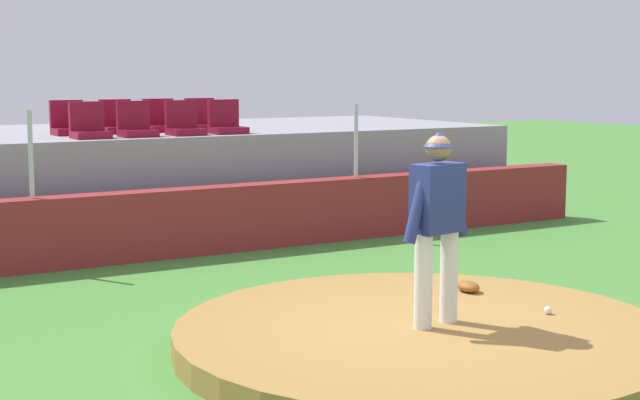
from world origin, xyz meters
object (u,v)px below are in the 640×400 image
at_px(pitcher, 437,214).
at_px(baseball, 548,310).
at_px(stadium_chair_7, 202,120).
at_px(stadium_chair_6, 160,121).
at_px(stadium_chair_2, 184,124).
at_px(stadium_chair_3, 226,123).
at_px(stadium_chair_0, 89,127).
at_px(fielding_glove, 468,286).
at_px(stadium_chair_1, 136,126).
at_px(stadium_chair_4, 69,124).
at_px(stadium_chair_5, 117,123).

xyz_separation_m(pitcher, baseball, (1.12, -0.22, -0.95)).
height_order(pitcher, baseball, pitcher).
relative_size(pitcher, stadium_chair_7, 3.40).
distance_m(stadium_chair_6, stadium_chair_7, 0.69).
relative_size(stadium_chair_2, stadium_chair_3, 1.00).
distance_m(pitcher, stadium_chair_0, 6.48).
relative_size(fielding_glove, stadium_chair_6, 0.60).
distance_m(stadium_chair_0, stadium_chair_6, 1.64).
bearing_deg(stadium_chair_1, stadium_chair_4, -50.42).
relative_size(stadium_chair_0, stadium_chair_1, 1.00).
bearing_deg(baseball, stadium_chair_5, 101.83).
bearing_deg(stadium_chair_7, stadium_chair_2, 53.44).
bearing_deg(stadium_chair_0, stadium_chair_6, -147.16).
relative_size(stadium_chair_4, stadium_chair_7, 1.00).
distance_m(pitcher, stadium_chair_6, 7.27).
relative_size(stadium_chair_3, stadium_chair_6, 1.00).
distance_m(stadium_chair_3, stadium_chair_7, 0.90).
height_order(stadium_chair_0, stadium_chair_2, same).
bearing_deg(stadium_chair_7, fielding_glove, 91.14).
bearing_deg(stadium_chair_3, stadium_chair_4, -22.62).
height_order(fielding_glove, stadium_chair_3, stadium_chair_3).
height_order(stadium_chair_1, stadium_chair_2, same).
bearing_deg(stadium_chair_5, stadium_chair_1, 88.79).
xyz_separation_m(fielding_glove, stadium_chair_6, (-0.82, 6.40, 1.41)).
bearing_deg(stadium_chair_1, fielding_glove, 105.43).
bearing_deg(stadium_chair_1, pitcher, 94.14).
height_order(stadium_chair_3, stadium_chair_5, same).
distance_m(stadium_chair_0, stadium_chair_2, 1.39).
relative_size(pitcher, stadium_chair_4, 3.40).
bearing_deg(stadium_chair_1, stadium_chair_3, 179.37).
bearing_deg(stadium_chair_5, pitcher, 93.50).
bearing_deg(stadium_chair_3, fielding_glove, 91.37).
distance_m(stadium_chair_1, stadium_chair_3, 1.39).
relative_size(pitcher, fielding_glove, 5.67).
distance_m(stadium_chair_3, stadium_chair_4, 2.27).
distance_m(baseball, stadium_chair_4, 7.92).
distance_m(pitcher, baseball, 1.48).
height_order(baseball, stadium_chair_3, stadium_chair_3).
height_order(fielding_glove, stadium_chair_7, stadium_chair_7).
xyz_separation_m(stadium_chair_0, stadium_chair_6, (1.38, 0.89, 0.00)).
relative_size(fielding_glove, stadium_chair_7, 0.60).
relative_size(stadium_chair_3, stadium_chair_4, 1.00).
distance_m(stadium_chair_1, stadium_chair_5, 0.87).
bearing_deg(stadium_chair_2, stadium_chair_1, -2.02).
bearing_deg(stadium_chair_2, pitcher, 87.70).
relative_size(baseball, stadium_chair_0, 0.15).
relative_size(stadium_chair_0, stadium_chair_4, 1.00).
bearing_deg(stadium_chair_2, stadium_chair_5, -52.02).
bearing_deg(stadium_chair_4, stadium_chair_0, 92.58).
bearing_deg(stadium_chair_0, stadium_chair_7, -156.70).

